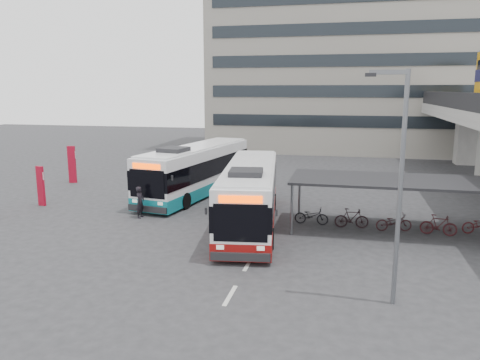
% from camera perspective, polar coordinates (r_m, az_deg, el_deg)
% --- Properties ---
extents(ground, '(120.00, 120.00, 0.00)m').
position_cam_1_polar(ground, '(22.17, -3.73, -6.89)').
color(ground, '#28282B').
rests_on(ground, ground).
extents(bike_shelter, '(10.00, 4.00, 2.54)m').
position_cam_1_polar(bike_shelter, '(23.91, 18.36, -2.32)').
color(bike_shelter, '#595B60').
rests_on(bike_shelter, ground).
extents(office_block, '(30.00, 15.00, 25.00)m').
position_cam_1_polar(office_block, '(56.48, 13.30, 16.52)').
color(office_block, gray).
rests_on(office_block, ground).
extents(road_markings, '(0.15, 7.60, 0.01)m').
position_cam_1_polar(road_markings, '(18.84, 1.04, -10.14)').
color(road_markings, beige).
rests_on(road_markings, ground).
extents(bus_main, '(3.98, 11.56, 3.35)m').
position_cam_1_polar(bus_main, '(23.54, 1.25, -1.88)').
color(bus_main, white).
rests_on(bus_main, ground).
extents(bus_teal, '(4.37, 11.86, 3.43)m').
position_cam_1_polar(bus_teal, '(30.60, -5.31, 1.16)').
color(bus_teal, white).
rests_on(bus_teal, ground).
extents(pedestrian, '(0.44, 0.64, 1.71)m').
position_cam_1_polar(pedestrian, '(25.62, -12.08, -2.67)').
color(pedestrian, black).
rests_on(pedestrian, ground).
extents(lamp_post, '(1.30, 0.17, 7.39)m').
position_cam_1_polar(lamp_post, '(15.12, 18.70, 0.56)').
color(lamp_post, '#595B60').
rests_on(lamp_post, ground).
extents(sign_totem_mid, '(0.51, 0.24, 2.37)m').
position_cam_1_polar(sign_totem_mid, '(29.99, -23.12, -0.60)').
color(sign_totem_mid, maroon).
rests_on(sign_totem_mid, ground).
extents(sign_totem_north, '(0.58, 0.31, 2.73)m').
position_cam_1_polar(sign_totem_north, '(36.51, -19.80, 1.86)').
color(sign_totem_north, maroon).
rests_on(sign_totem_north, ground).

